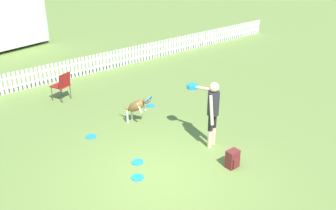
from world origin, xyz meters
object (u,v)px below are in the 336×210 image
frisbee_near_dog (91,137)px  folding_chair_center (62,84)px  backpack_on_grass (233,159)px  frisbee_midfield (150,105)px  frisbee_far_scatter (137,177)px  leaping_dog (137,106)px  handler_person (211,106)px  frisbee_near_handler (138,162)px

frisbee_near_dog → folding_chair_center: bearing=79.1°
backpack_on_grass → frisbee_midfield: bearing=81.6°
frisbee_far_scatter → folding_chair_center: size_ratio=0.30×
frisbee_far_scatter → folding_chair_center: (0.61, 4.88, 0.54)m
leaping_dog → frisbee_midfield: bearing=-162.7°
leaping_dog → folding_chair_center: 2.93m
handler_person → frisbee_near_dog: bearing=114.8°
frisbee_near_handler → frisbee_midfield: 3.12m
frisbee_near_handler → folding_chair_center: 4.43m
leaping_dog → frisbee_near_dog: (-1.38, 0.15, -0.53)m
folding_chair_center → frisbee_midfield: bearing=110.6°
handler_person → folding_chair_center: 5.14m
backpack_on_grass → folding_chair_center: folding_chair_center is taller
frisbee_near_dog → frisbee_near_handler: bearing=-81.8°
leaping_dog → frisbee_midfield: size_ratio=3.79×
frisbee_far_scatter → folding_chair_center: bearing=82.9°
frisbee_near_dog → frisbee_midfield: same height
frisbee_near_dog → backpack_on_grass: size_ratio=0.63×
frisbee_near_handler → backpack_on_grass: backpack_on_grass is taller
frisbee_near_handler → frisbee_near_dog: size_ratio=1.00×
leaping_dog → backpack_on_grass: bearing=78.7°
leaping_dog → frisbee_near_handler: leaping_dog is taller
frisbee_near_handler → frisbee_midfield: same height
frisbee_far_scatter → backpack_on_grass: 2.15m
handler_person → frisbee_far_scatter: size_ratio=6.21×
backpack_on_grass → frisbee_near_dog: bearing=118.9°
handler_person → folding_chair_center: handler_person is taller
frisbee_midfield → frisbee_far_scatter: bearing=-131.3°
frisbee_near_handler → folding_chair_center: bearing=86.5°
frisbee_near_dog → frisbee_far_scatter: (-0.10, -2.23, 0.00)m
frisbee_near_handler → frisbee_far_scatter: bearing=-125.3°
frisbee_near_handler → leaping_dog: bearing=54.5°
frisbee_midfield → folding_chair_center: bearing=131.4°
frisbee_far_scatter → handler_person: bearing=0.6°
frisbee_midfield → frisbee_far_scatter: 3.72m
backpack_on_grass → frisbee_far_scatter: bearing=151.7°
frisbee_near_dog → frisbee_midfield: size_ratio=1.00×
frisbee_midfield → folding_chair_center: size_ratio=0.30×
handler_person → leaping_dog: size_ratio=1.64×
frisbee_midfield → backpack_on_grass: 3.85m
leaping_dog → backpack_on_grass: 3.14m
frisbee_near_handler → folding_chair_center: (0.26, 4.39, 0.54)m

